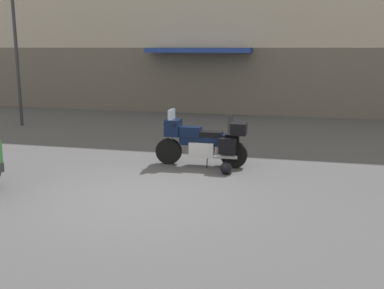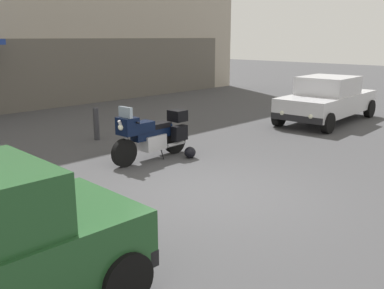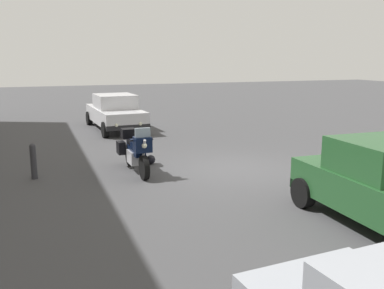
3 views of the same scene
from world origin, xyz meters
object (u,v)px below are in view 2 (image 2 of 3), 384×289
(motorcycle, at_px, (152,134))
(bollard_curbside, at_px, (96,122))
(helmet, at_px, (190,152))
(car_sedan_far, at_px, (327,99))

(motorcycle, xyz_separation_m, bollard_curbside, (0.24, 2.68, -0.12))
(motorcycle, height_order, helmet, motorcycle)
(car_sedan_far, bearing_deg, bollard_curbside, -28.85)
(car_sedan_far, bearing_deg, motorcycle, -8.89)
(helmet, bearing_deg, motorcycle, 138.81)
(car_sedan_far, distance_m, bollard_curbside, 7.89)
(helmet, bearing_deg, bollard_curbside, 97.67)
(motorcycle, bearing_deg, bollard_curbside, -95.97)
(motorcycle, distance_m, helmet, 1.02)
(helmet, xyz_separation_m, car_sedan_far, (6.64, -0.19, 0.64))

